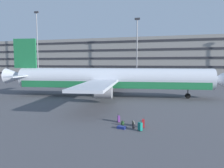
# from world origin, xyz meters

# --- Properties ---
(ground_plane) EXTENTS (600.00, 600.00, 0.00)m
(ground_plane) POSITION_xyz_m (0.00, 0.00, 0.00)
(ground_plane) COLOR #4C4C51
(terminal_structure) EXTENTS (172.35, 19.73, 15.76)m
(terminal_structure) POSITION_xyz_m (0.00, 52.88, 7.88)
(terminal_structure) COLOR gray
(terminal_structure) RESTS_ON ground_plane
(airliner) EXTENTS (40.21, 32.72, 10.57)m
(airliner) POSITION_xyz_m (0.01, -0.60, 3.16)
(airliner) COLOR silver
(airliner) RESTS_ON ground_plane
(light_mast_far_left) EXTENTS (1.80, 0.50, 26.34)m
(light_mast_far_left) POSITION_xyz_m (-41.98, 37.96, 14.92)
(light_mast_far_left) COLOR gray
(light_mast_far_left) RESTS_ON ground_plane
(light_mast_left) EXTENTS (1.80, 0.50, 21.55)m
(light_mast_left) POSITION_xyz_m (-1.78, 37.96, 12.46)
(light_mast_left) COLOR gray
(light_mast_left) RESTS_ON ground_plane
(suitcase_navy) EXTENTS (0.46, 0.45, 0.92)m
(suitcase_navy) POSITION_xyz_m (8.17, -18.53, 0.42)
(suitcase_navy) COLOR #147266
(suitcase_navy) RESTS_ON ground_plane
(suitcase_large) EXTENTS (0.30, 0.41, 1.03)m
(suitcase_large) POSITION_xyz_m (8.30, -17.47, 0.43)
(suitcase_large) COLOR #B21E23
(suitcase_large) RESTS_ON ground_plane
(suitcase_laid_flat) EXTENTS (0.39, 0.51, 0.85)m
(suitcase_laid_flat) POSITION_xyz_m (5.59, -16.24, 0.36)
(suitcase_laid_flat) COLOR #72388C
(suitcase_laid_flat) RESTS_ON ground_plane
(suitcase_upright) EXTENTS (0.88, 0.61, 0.23)m
(suitcase_upright) POSITION_xyz_m (6.41, -18.33, 0.12)
(suitcase_upright) COLOR navy
(suitcase_upright) RESTS_ON ground_plane
(backpack_black) EXTENTS (0.38, 0.36, 0.46)m
(backpack_black) POSITION_xyz_m (7.51, -18.01, 0.20)
(backpack_black) COLOR black
(backpack_black) RESTS_ON ground_plane
(backpack_purple) EXTENTS (0.44, 0.39, 0.51)m
(backpack_purple) POSITION_xyz_m (6.25, -17.31, 0.22)
(backpack_purple) COLOR #264C26
(backpack_purple) RESTS_ON ground_plane
(backpack_silver) EXTENTS (0.32, 0.36, 0.51)m
(backpack_silver) POSITION_xyz_m (7.23, -16.90, 0.22)
(backpack_silver) COLOR gray
(backpack_silver) RESTS_ON ground_plane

